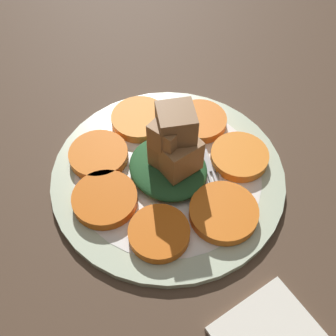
{
  "coord_description": "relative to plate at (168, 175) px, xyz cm",
  "views": [
    {
      "loc": [
        -27.18,
        18.03,
        47.89
      ],
      "look_at": [
        0.0,
        0.0,
        4.1
      ],
      "focal_mm": 45.0,
      "sensor_mm": 36.0,
      "label": 1
    }
  ],
  "objects": [
    {
      "name": "table_slab",
      "position": [
        0.0,
        0.0,
        -1.52
      ],
      "size": [
        120.0,
        120.0,
        2.0
      ],
      "primitive_type": "cube",
      "color": "#4C3828",
      "rests_on": "ground"
    },
    {
      "name": "plate",
      "position": [
        0.0,
        0.0,
        0.0
      ],
      "size": [
        30.78,
        30.78,
        1.05
      ],
      "color": "beige",
      "rests_on": "table_slab"
    },
    {
      "name": "carrot_slice_0",
      "position": [
        0.52,
        9.06,
        1.26
      ],
      "size": [
        8.15,
        8.15,
        1.36
      ],
      "primitive_type": "cylinder",
      "color": "#D45F13",
      "rests_on": "plate"
    },
    {
      "name": "carrot_slice_1",
      "position": [
        -7.16,
        6.01,
        1.26
      ],
      "size": [
        7.31,
        7.31,
        1.36
      ],
      "primitive_type": "cylinder",
      "color": "#D66014",
      "rests_on": "plate"
    },
    {
      "name": "carrot_slice_2",
      "position": [
        -9.14,
        -2.03,
        1.26
      ],
      "size": [
        8.44,
        8.44,
        1.36
      ],
      "primitive_type": "cylinder",
      "color": "orange",
      "rests_on": "plate"
    },
    {
      "name": "carrot_slice_3",
      "position": [
        -3.47,
        -9.15,
        1.26
      ],
      "size": [
        7.72,
        7.72,
        1.36
      ],
      "primitive_type": "cylinder",
      "color": "orange",
      "rests_on": "plate"
    },
    {
      "name": "carrot_slice_4",
      "position": [
        4.62,
        -8.56,
        1.26
      ],
      "size": [
        7.53,
        7.53,
        1.36
      ],
      "primitive_type": "cylinder",
      "color": "orange",
      "rests_on": "plate"
    },
    {
      "name": "carrot_slice_5",
      "position": [
        9.76,
        -1.58,
        1.26
      ],
      "size": [
        8.07,
        8.07,
        1.36
      ],
      "primitive_type": "cylinder",
      "color": "orange",
      "rests_on": "plate"
    },
    {
      "name": "carrot_slice_6",
      "position": [
        7.15,
        6.42,
        1.26
      ],
      "size": [
        7.9,
        7.9,
        1.36
      ],
      "primitive_type": "cylinder",
      "color": "orange",
      "rests_on": "plate"
    },
    {
      "name": "center_pile",
      "position": [
        -0.0,
        -0.5,
        4.48
      ],
      "size": [
        10.88,
        9.79,
        10.77
      ],
      "color": "#235128",
      "rests_on": "plate"
    },
    {
      "name": "fork",
      "position": [
        0.44,
        -5.95,
        0.78
      ],
      "size": [
        17.37,
        7.97,
        0.4
      ],
      "rotation": [
        0.0,
        0.0,
        -0.36
      ],
      "color": "#B2B2B7",
      "rests_on": "plate"
    }
  ]
}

